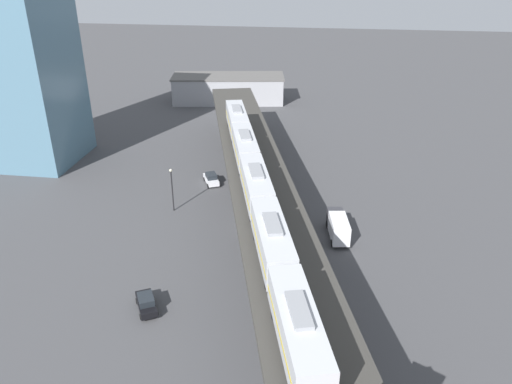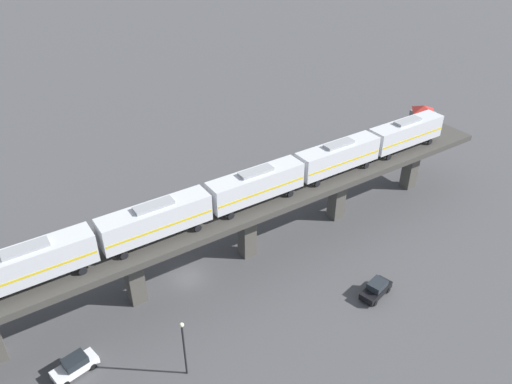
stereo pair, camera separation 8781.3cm
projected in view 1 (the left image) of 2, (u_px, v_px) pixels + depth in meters
name	position (u px, v px, depth m)	size (l,w,h in m)	color
ground_plane	(258.00, 226.00, 72.30)	(400.00, 400.00, 0.00)	#424244
elevated_viaduct	(258.00, 181.00, 68.92)	(32.18, 90.99, 8.49)	#393733
subway_train	(256.00, 184.00, 59.32)	(19.03, 60.96, 4.45)	silver
street_car_black	(146.00, 303.00, 55.29)	(3.69, 4.72, 1.89)	black
street_car_white	(211.00, 179.00, 84.94)	(3.56, 4.74, 1.89)	silver
delivery_truck	(338.00, 226.00, 68.88)	(3.29, 7.45, 3.20)	#333338
street_lamp	(172.00, 186.00, 74.85)	(0.44, 0.44, 6.94)	black
warehouse_building	(228.00, 89.00, 129.35)	(29.77, 14.38, 6.80)	#99999E
office_tower	(20.00, 64.00, 87.51)	(16.00, 16.00, 36.00)	slate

